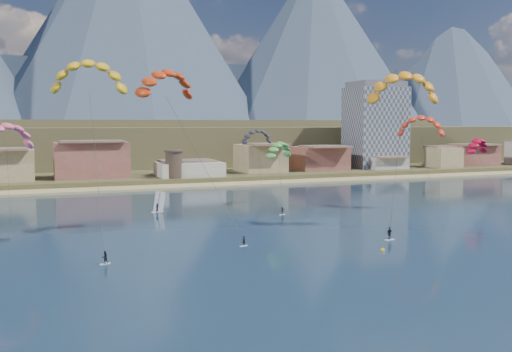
# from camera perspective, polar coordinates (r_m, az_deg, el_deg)

# --- Properties ---
(ground) EXTENTS (2400.00, 2400.00, 0.00)m
(ground) POSITION_cam_1_polar(r_m,az_deg,el_deg) (65.71, 10.30, -11.18)
(ground) COLOR #0D1D30
(ground) RESTS_ON ground
(beach) EXTENTS (2200.00, 12.00, 0.90)m
(beach) POSITION_cam_1_polar(r_m,az_deg,el_deg) (164.07, -9.35, -1.14)
(beach) COLOR tan
(beach) RESTS_ON ground
(land) EXTENTS (2200.00, 900.00, 4.00)m
(land) POSITION_cam_1_polar(r_m,az_deg,el_deg) (614.82, -18.05, 3.35)
(land) COLOR brown
(land) RESTS_ON ground
(foothills) EXTENTS (940.00, 210.00, 18.00)m
(foothills) POSITION_cam_1_polar(r_m,az_deg,el_deg) (291.60, -10.15, 3.40)
(foothills) COLOR brown
(foothills) RESTS_ON ground
(mountain_ridge) EXTENTS (2060.00, 480.00, 400.00)m
(mountain_ridge) POSITION_cam_1_polar(r_m,az_deg,el_deg) (887.32, -20.26, 13.56)
(mountain_ridge) COLOR #304050
(mountain_ridge) RESTS_ON ground
(town) EXTENTS (400.00, 24.00, 12.00)m
(town) POSITION_cam_1_polar(r_m,az_deg,el_deg) (176.11, -23.33, 1.46)
(town) COLOR beige
(town) RESTS_ON ground
(apartment_tower) EXTENTS (20.00, 16.00, 32.00)m
(apartment_tower) POSITION_cam_1_polar(r_m,az_deg,el_deg) (216.65, 11.96, 5.03)
(apartment_tower) COLOR gray
(apartment_tower) RESTS_ON ground
(watchtower) EXTENTS (5.82, 5.82, 8.60)m
(watchtower) POSITION_cam_1_polar(r_m,az_deg,el_deg) (172.35, -8.30, 1.23)
(watchtower) COLOR #47382D
(watchtower) RESTS_ON ground
(kitesurfer_red) EXTENTS (15.36, 17.81, 30.07)m
(kitesurfer_red) POSITION_cam_1_polar(r_m,az_deg,el_deg) (94.80, -9.11, 9.60)
(kitesurfer_red) COLOR silver
(kitesurfer_red) RESTS_ON ground
(kitesurfer_yellow) EXTENTS (11.92, 14.02, 28.95)m
(kitesurfer_yellow) POSITION_cam_1_polar(r_m,az_deg,el_deg) (86.53, -16.54, 10.03)
(kitesurfer_yellow) COLOR silver
(kitesurfer_yellow) RESTS_ON ground
(kitesurfer_orange) EXTENTS (15.56, 13.49, 28.99)m
(kitesurfer_orange) POSITION_cam_1_polar(r_m,az_deg,el_deg) (102.54, 14.69, 9.07)
(kitesurfer_orange) COLOR silver
(kitesurfer_orange) RESTS_ON ground
(kitesurfer_green) EXTENTS (9.87, 16.93, 17.78)m
(kitesurfer_green) POSITION_cam_1_polar(r_m,az_deg,el_deg) (127.60, 2.35, 2.87)
(kitesurfer_green) COLOR silver
(kitesurfer_green) RESTS_ON ground
(distant_kite_pink) EXTENTS (10.38, 8.90, 20.33)m
(distant_kite_pink) POSITION_cam_1_polar(r_m,az_deg,el_deg) (101.26, -23.96, 4.10)
(distant_kite_pink) COLOR #262626
(distant_kite_pink) RESTS_ON ground
(distant_kite_dark) EXTENTS (8.80, 6.06, 18.71)m
(distant_kite_dark) POSITION_cam_1_polar(r_m,az_deg,el_deg) (143.99, 0.08, 4.26)
(distant_kite_dark) COLOR #262626
(distant_kite_dark) RESTS_ON ground
(distant_kite_orange) EXTENTS (10.47, 9.56, 21.90)m
(distant_kite_orange) POSITION_cam_1_polar(r_m,az_deg,el_deg) (126.45, 16.35, 5.22)
(distant_kite_orange) COLOR #262626
(distant_kite_orange) RESTS_ON ground
(distant_kite_red) EXTENTS (9.56, 7.40, 16.48)m
(distant_kite_red) POSITION_cam_1_polar(r_m,az_deg,el_deg) (160.40, 21.44, 3.09)
(distant_kite_red) COLOR #262626
(distant_kite_red) RESTS_ON ground
(windsurfer) EXTENTS (2.44, 2.64, 4.31)m
(windsurfer) POSITION_cam_1_polar(r_m,az_deg,el_deg) (120.21, -9.87, -2.97)
(windsurfer) COLOR silver
(windsurfer) RESTS_ON ground
(buoy) EXTENTS (0.65, 0.65, 0.65)m
(buoy) POSITION_cam_1_polar(r_m,az_deg,el_deg) (85.17, 12.69, -7.32)
(buoy) COLOR gold
(buoy) RESTS_ON ground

